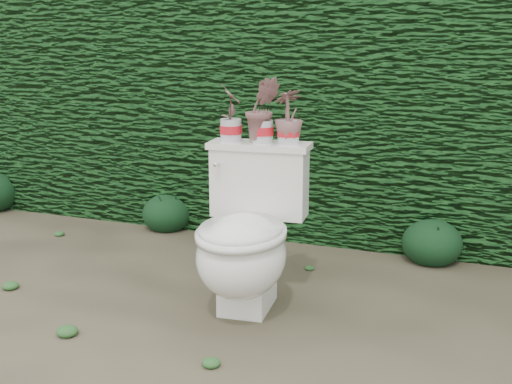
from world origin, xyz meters
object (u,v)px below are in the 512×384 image
at_px(potted_plant_center, 262,111).
at_px(potted_plant_right, 289,118).
at_px(potted_plant_left, 231,114).
at_px(toilet, 246,239).

distance_m(potted_plant_center, potted_plant_right, 0.13).
distance_m(potted_plant_left, potted_plant_center, 0.16).
height_order(toilet, potted_plant_left, potted_plant_left).
bearing_deg(potted_plant_left, potted_plant_right, -105.71).
xyz_separation_m(toilet, potted_plant_center, (-0.01, 0.24, 0.57)).
xyz_separation_m(potted_plant_left, potted_plant_right, (0.29, 0.03, -0.01)).
relative_size(toilet, potted_plant_right, 3.14).
bearing_deg(potted_plant_right, toilet, 7.73).
bearing_deg(potted_plant_center, toilet, -111.91).
xyz_separation_m(potted_plant_center, potted_plant_right, (0.13, 0.01, -0.03)).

